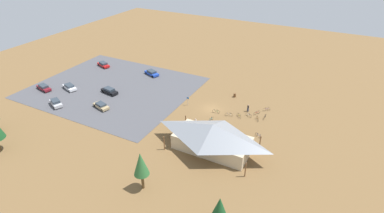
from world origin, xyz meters
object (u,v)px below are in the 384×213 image
(lot_sign, at_px, (188,100))
(bicycle_black_trailside, at_px, (265,117))
(car_black_far_end, at_px, (109,91))
(car_white_back_corner, at_px, (69,87))
(bike_pavilion, at_px, (212,136))
(car_maroon_front_row, at_px, (44,87))
(visitor_by_pavilion, at_px, (248,108))
(bicycle_blue_edge_south, at_px, (258,135))
(bicycle_yellow_yard_left, at_px, (239,116))
(pine_east, at_px, (219,212))
(bicycle_green_back_row, at_px, (216,111))
(bicycle_orange_front_row, at_px, (257,118))
(pine_mideast, at_px, (141,164))
(car_red_inner_stall, at_px, (103,64))
(car_tan_end_stall, at_px, (101,106))
(bicycle_white_near_porch, at_px, (229,114))
(trash_bin, at_px, (235,95))
(car_blue_by_curb, at_px, (152,73))
(bicycle_teal_yard_right, at_px, (211,119))
(bicycle_silver_lone_west, at_px, (249,115))
(bicycle_red_edge_north, at_px, (257,113))
(bicycle_purple_yard_center, at_px, (267,109))
(car_silver_mid_lot, at_px, (56,103))
(visitor_near_lot, at_px, (195,122))

(lot_sign, height_order, bicycle_black_trailside, lot_sign)
(car_black_far_end, height_order, car_white_back_corner, car_black_far_end)
(bike_pavilion, height_order, car_maroon_front_row, bike_pavilion)
(car_white_back_corner, relative_size, visitor_by_pavilion, 2.81)
(lot_sign, height_order, bicycle_blue_edge_south, lot_sign)
(bicycle_yellow_yard_left, bearing_deg, pine_east, 104.55)
(car_white_back_corner, bearing_deg, bicycle_green_back_row, -170.18)
(bicycle_green_back_row, distance_m, bicycle_orange_front_row, 9.25)
(pine_mideast, bearing_deg, bicycle_blue_edge_south, -119.08)
(visitor_by_pavilion, bearing_deg, car_red_inner_stall, -6.42)
(bicycle_green_back_row, distance_m, car_maroon_front_row, 45.08)
(car_maroon_front_row, xyz_separation_m, car_white_back_corner, (-5.68, -3.24, -0.00))
(pine_east, relative_size, bicycle_blue_edge_south, 4.66)
(bike_pavilion, height_order, bicycle_black_trailside, bike_pavilion)
(car_tan_end_stall, bearing_deg, car_black_far_end, -63.78)
(lot_sign, xyz_separation_m, bicycle_white_near_porch, (-10.38, 0.12, -1.01))
(trash_bin, height_order, pine_mideast, pine_mideast)
(bicycle_green_back_row, height_order, car_blue_by_curb, car_blue_by_curb)
(bicycle_black_trailside, bearing_deg, visitor_by_pavilion, -14.80)
(bicycle_orange_front_row, xyz_separation_m, car_maroon_front_row, (53.13, 11.26, 0.33))
(bicycle_white_near_porch, bearing_deg, car_red_inner_stall, -11.74)
(bike_pavilion, bearing_deg, visitor_by_pavilion, -95.44)
(bicycle_teal_yard_right, height_order, car_black_far_end, car_black_far_end)
(pine_mideast, xyz_separation_m, bicycle_silver_lone_west, (-8.03, -28.48, -4.46))
(pine_mideast, relative_size, bicycle_white_near_porch, 4.00)
(bike_pavilion, xyz_separation_m, bicycle_silver_lone_west, (-2.40, -14.39, -2.64))
(bicycle_blue_edge_south, bearing_deg, bicycle_silver_lone_west, -57.29)
(bicycle_black_trailside, xyz_separation_m, car_tan_end_stall, (34.75, 13.10, 0.34))
(lot_sign, xyz_separation_m, car_black_far_end, (20.37, 3.79, -0.66))
(pine_east, xyz_separation_m, bicycle_green_back_row, (12.99, -29.26, -4.18))
(lot_sign, height_order, car_blue_by_curb, lot_sign)
(pine_mideast, distance_m, bicycle_teal_yard_right, 23.54)
(pine_east, height_order, bicycle_teal_yard_right, pine_east)
(car_blue_by_curb, relative_size, car_black_far_end, 1.01)
(bicycle_orange_front_row, distance_m, car_black_far_end, 37.15)
(bicycle_orange_front_row, relative_size, car_tan_end_stall, 0.34)
(lot_sign, xyz_separation_m, car_tan_end_stall, (17.08, 10.48, -0.72))
(bicycle_white_near_porch, xyz_separation_m, car_red_inner_stall, (44.14, -9.17, 0.33))
(bicycle_black_trailside, bearing_deg, car_tan_end_stall, 20.66)
(bicycle_white_near_porch, relative_size, bicycle_green_back_row, 0.99)
(car_black_far_end, xyz_separation_m, car_maroon_front_row, (16.32, 6.26, -0.02))
(bicycle_blue_edge_south, height_order, bicycle_red_edge_north, bicycle_red_edge_north)
(car_tan_end_stall, bearing_deg, car_red_inner_stall, -49.51)
(bicycle_purple_yard_center, bearing_deg, lot_sign, 19.23)
(bicycle_blue_edge_south, distance_m, car_silver_mid_lot, 46.79)
(trash_bin, relative_size, bicycle_red_edge_north, 0.58)
(car_blue_by_curb, bearing_deg, bicycle_yellow_yard_left, 161.45)
(car_tan_end_stall, relative_size, visitor_near_lot, 2.77)
(bicycle_blue_edge_south, relative_size, bicycle_silver_lone_west, 0.96)
(lot_sign, height_order, bicycle_yellow_yard_left, lot_sign)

